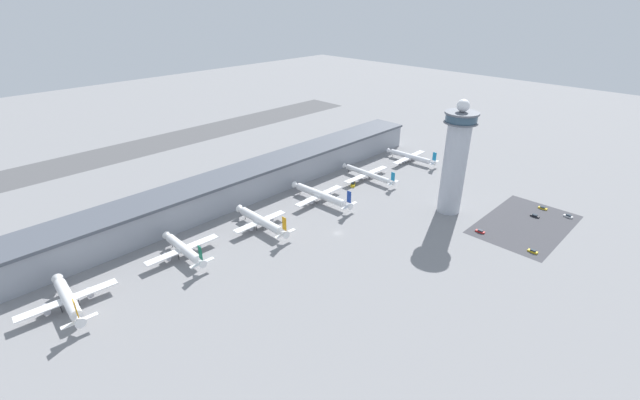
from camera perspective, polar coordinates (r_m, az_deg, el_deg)
name	(u,v)px	position (r m, az deg, el deg)	size (l,w,h in m)	color
ground_plane	(338,233)	(224.05, 2.40, -4.43)	(1000.00, 1000.00, 0.00)	gray
terminal_building	(254,180)	(266.72, -8.74, 2.67)	(277.76, 25.00, 18.05)	#9399A3
runway_strip	(154,144)	(381.49, -21.24, 6.93)	(416.63, 44.00, 0.01)	#515154
control_tower	(455,159)	(244.88, 17.60, 5.21)	(17.75, 17.75, 64.10)	#ADB2BC
parking_lot_surface	(525,224)	(257.29, 25.68, -2.94)	(64.00, 40.00, 0.01)	#424247
airplane_gate_alpha	(68,299)	(198.75, -30.56, -11.32)	(37.25, 36.21, 14.45)	white
airplane_gate_bravo	(184,249)	(212.15, -17.74, -6.23)	(36.50, 35.65, 13.61)	white
airplane_gate_charlie	(261,221)	(227.71, -7.85, -2.79)	(31.79, 40.71, 14.17)	white
airplane_gate_delta	(321,195)	(254.30, 0.07, 0.66)	(37.32, 45.69, 13.83)	white
airplane_gate_echo	(368,174)	(287.59, 6.36, 3.46)	(39.91, 43.72, 11.19)	white
airplane_gate_foxtrot	(410,157)	(323.85, 11.96, 5.67)	(36.77, 40.77, 11.95)	white
service_truck_catering	(353,184)	(278.68, 4.42, 2.12)	(7.24, 6.12, 2.71)	black
service_truck_fuel	(452,168)	(318.59, 17.23, 4.14)	(7.36, 3.42, 2.95)	black
car_blue_compact	(480,231)	(239.49, 20.57, -3.93)	(2.05, 4.82, 1.48)	black
car_yellow_taxi	(533,251)	(232.09, 26.51, -6.13)	(1.94, 4.59, 1.53)	black
car_silver_sedan	(568,216)	(276.31, 30.18, -1.88)	(1.84, 4.70, 1.58)	black
car_black_suv	(535,216)	(267.90, 26.72, -1.91)	(1.90, 4.75, 1.40)	black
car_navy_sedan	(543,208)	(279.59, 27.56, -0.96)	(1.96, 4.79, 1.43)	black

